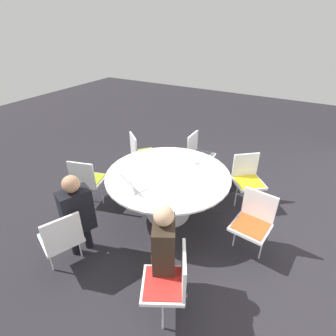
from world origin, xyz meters
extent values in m
plane|color=black|center=(0.00, 0.00, 0.00)|extent=(16.00, 16.00, 0.00)
cylinder|color=#B7B7BC|center=(0.00, 0.00, 0.01)|extent=(0.68, 0.68, 0.02)
cylinder|color=#B7B7BC|center=(0.00, 0.00, 0.36)|extent=(0.17, 0.17, 0.68)
cylinder|color=white|center=(0.00, 0.00, 0.72)|extent=(1.81, 1.81, 0.03)
cube|color=silver|center=(1.46, -0.64, 0.43)|extent=(0.57, 0.56, 0.04)
cube|color=teal|center=(1.46, -0.64, 0.46)|extent=(0.50, 0.49, 0.01)
cube|color=silver|center=(1.54, -0.46, 0.65)|extent=(0.40, 0.19, 0.40)
cylinder|color=silver|center=(1.63, -0.71, 0.21)|extent=(0.02, 0.02, 0.41)
cylinder|color=silver|center=(1.30, -0.56, 0.21)|extent=(0.02, 0.02, 0.41)
cube|color=silver|center=(1.41, 0.74, 0.43)|extent=(0.58, 0.58, 0.04)
cube|color=red|center=(1.41, 0.74, 0.46)|extent=(0.51, 0.51, 0.01)
cube|color=silver|center=(1.32, 0.91, 0.65)|extent=(0.38, 0.22, 0.40)
cylinder|color=silver|center=(1.57, 0.82, 0.21)|extent=(0.02, 0.02, 0.41)
cylinder|color=silver|center=(1.25, 0.65, 0.21)|extent=(0.02, 0.02, 0.41)
cube|color=silver|center=(0.18, 1.28, 0.43)|extent=(0.48, 0.49, 0.04)
cube|color=#E04C1E|center=(0.18, 1.28, 0.46)|extent=(0.42, 0.44, 0.01)
cube|color=silver|center=(-0.01, 1.31, 0.65)|extent=(0.09, 0.42, 0.40)
cylinder|color=silver|center=(0.21, 1.46, 0.21)|extent=(0.02, 0.02, 0.41)
cylinder|color=silver|center=(0.16, 1.10, 0.21)|extent=(0.02, 0.02, 0.41)
cube|color=silver|center=(-0.82, 1.00, 0.43)|extent=(0.60, 0.61, 0.04)
cube|color=gold|center=(-0.82, 1.00, 0.46)|extent=(0.53, 0.53, 0.01)
cube|color=silver|center=(-0.97, 0.88, 0.65)|extent=(0.29, 0.34, 0.40)
cylinder|color=silver|center=(-0.93, 1.14, 0.21)|extent=(0.02, 0.02, 0.41)
cylinder|color=silver|center=(-0.70, 0.86, 0.21)|extent=(0.02, 0.02, 0.41)
cube|color=silver|center=(-1.29, 0.00, 0.43)|extent=(0.44, 0.42, 0.04)
cube|color=#4C5156|center=(-1.29, 0.00, 0.46)|extent=(0.39, 0.37, 0.01)
cube|color=silver|center=(-1.29, -0.20, 0.65)|extent=(0.42, 0.03, 0.40)
cylinder|color=silver|center=(-1.47, 0.00, 0.21)|extent=(0.02, 0.02, 0.41)
cylinder|color=silver|center=(-1.11, 0.00, 0.21)|extent=(0.02, 0.02, 0.41)
cube|color=silver|center=(-0.84, -0.99, 0.43)|extent=(0.60, 0.61, 0.04)
cube|color=olive|center=(-0.84, -0.99, 0.46)|extent=(0.53, 0.53, 0.01)
cube|color=silver|center=(-0.69, -1.11, 0.65)|extent=(0.29, 0.34, 0.40)
cylinder|color=silver|center=(-0.95, -1.13, 0.21)|extent=(0.02, 0.02, 0.41)
cylinder|color=silver|center=(-0.72, -0.85, 0.21)|extent=(0.02, 0.02, 0.41)
cube|color=silver|center=(0.35, -1.25, 0.43)|extent=(0.52, 0.54, 0.04)
cube|color=olive|center=(0.35, -1.25, 0.46)|extent=(0.46, 0.47, 0.01)
cube|color=silver|center=(0.53, -1.20, 0.65)|extent=(0.14, 0.41, 0.40)
cylinder|color=silver|center=(0.39, -1.42, 0.21)|extent=(0.02, 0.02, 0.41)
cylinder|color=silver|center=(0.30, -1.07, 0.21)|extent=(0.02, 0.02, 0.41)
cylinder|color=black|center=(1.28, -0.67, 0.23)|extent=(0.10, 0.10, 0.45)
cylinder|color=black|center=(1.12, -0.60, 0.23)|extent=(0.10, 0.10, 0.45)
cube|color=black|center=(1.24, -0.54, 0.73)|extent=(0.42, 0.35, 0.55)
sphere|color=#A87A5B|center=(1.24, -0.54, 1.10)|extent=(0.20, 0.20, 0.20)
cylinder|color=#2D2319|center=(1.33, 0.58, 0.23)|extent=(0.10, 0.10, 0.45)
cylinder|color=#2D2319|center=(1.17, 0.50, 0.23)|extent=(0.10, 0.10, 0.45)
cube|color=#2D2319|center=(1.20, 0.63, 0.73)|extent=(0.42, 0.36, 0.55)
sphere|color=tan|center=(1.20, 0.63, 1.10)|extent=(0.20, 0.20, 0.20)
cube|color=silver|center=(0.52, -0.22, 0.74)|extent=(0.33, 0.37, 0.02)
cube|color=silver|center=(0.61, -0.27, 0.85)|extent=(0.17, 0.30, 0.20)
cube|color=black|center=(0.61, -0.26, 0.85)|extent=(0.15, 0.27, 0.17)
cylinder|color=white|center=(-0.47, 0.20, 0.77)|extent=(0.09, 0.09, 0.08)
cube|color=black|center=(-1.25, 0.65, 0.14)|extent=(0.36, 0.16, 0.28)
camera|label=1|loc=(2.83, 1.58, 2.70)|focal=28.00mm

